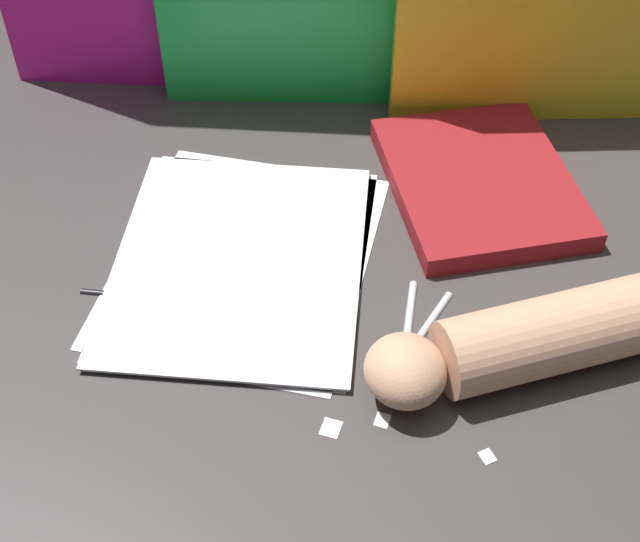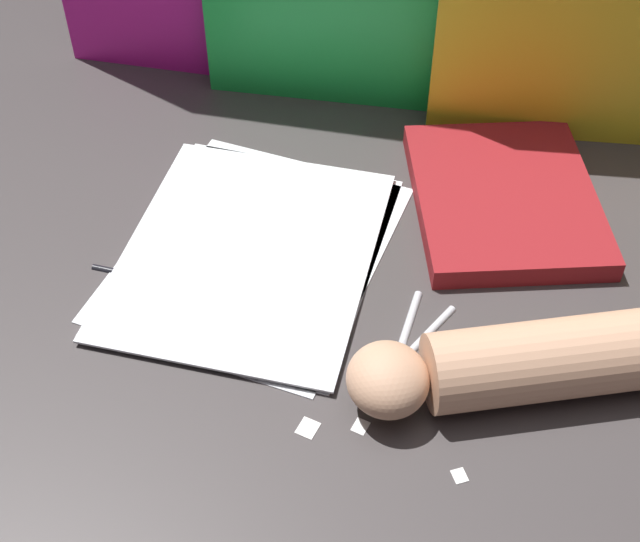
% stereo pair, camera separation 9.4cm
% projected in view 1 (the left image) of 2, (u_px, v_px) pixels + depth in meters
% --- Properties ---
extents(ground_plane, '(6.00, 6.00, 0.00)m').
position_uv_depth(ground_plane, '(358.00, 314.00, 0.98)').
color(ground_plane, '#3D3838').
extents(paper_stack, '(0.31, 0.38, 0.01)m').
position_uv_depth(paper_stack, '(242.00, 259.00, 1.03)').
color(paper_stack, white).
rests_on(paper_stack, ground_plane).
extents(book_closed, '(0.29, 0.33, 0.03)m').
position_uv_depth(book_closed, '(480.00, 182.00, 1.11)').
color(book_closed, maroon).
rests_on(book_closed, ground_plane).
extents(scissors, '(0.09, 0.16, 0.01)m').
position_uv_depth(scissors, '(405.00, 355.00, 0.94)').
color(scissors, silver).
rests_on(scissors, ground_plane).
extents(hand_forearm, '(0.34, 0.22, 0.08)m').
position_uv_depth(hand_forearm, '(527.00, 341.00, 0.90)').
color(hand_forearm, tan).
rests_on(hand_forearm, ground_plane).
extents(paper_scrap_near, '(0.02, 0.02, 0.00)m').
position_uv_depth(paper_scrap_near, '(331.00, 428.00, 0.88)').
color(paper_scrap_near, white).
rests_on(paper_scrap_near, ground_plane).
extents(paper_scrap_mid, '(0.02, 0.02, 0.00)m').
position_uv_depth(paper_scrap_mid, '(314.00, 376.00, 0.92)').
color(paper_scrap_mid, white).
rests_on(paper_scrap_mid, ground_plane).
extents(paper_scrap_far, '(0.02, 0.02, 0.00)m').
position_uv_depth(paper_scrap_far, '(382.00, 420.00, 0.88)').
color(paper_scrap_far, white).
rests_on(paper_scrap_far, ground_plane).
extents(paper_scrap_side, '(0.02, 0.02, 0.00)m').
position_uv_depth(paper_scrap_side, '(487.00, 456.00, 0.85)').
color(paper_scrap_side, white).
rests_on(paper_scrap_side, ground_plane).
extents(pen, '(0.12, 0.01, 0.01)m').
position_uv_depth(pen, '(135.00, 294.00, 1.00)').
color(pen, black).
rests_on(pen, ground_plane).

